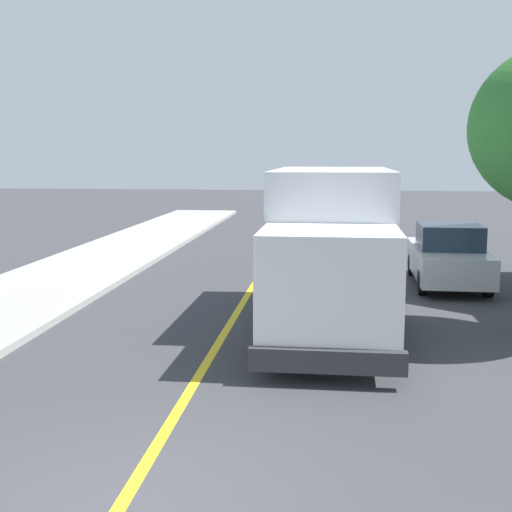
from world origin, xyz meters
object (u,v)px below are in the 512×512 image
parked_car_near (343,241)px  parked_car_mid (328,220)px  box_truck (331,241)px  parked_van_across (448,256)px

parked_car_near → parked_car_mid: 6.66m
parked_car_mid → parked_car_near: bearing=-85.6°
box_truck → parked_van_across: bearing=56.3°
parked_car_near → parked_car_mid: bearing=94.4°
parked_car_near → parked_van_across: (2.75, -2.96, 0.00)m
parked_car_near → parked_van_across: bearing=-47.1°
box_truck → parked_car_mid: 14.31m
parked_car_near → parked_van_across: size_ratio=1.00×
parked_car_mid → parked_van_across: 10.14m
parked_car_mid → box_truck: bearing=-89.4°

